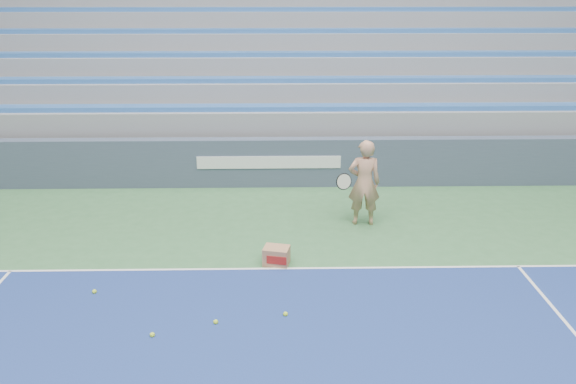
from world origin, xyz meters
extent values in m
cube|color=white|center=(0.00, 11.88, 0.01)|extent=(10.97, 0.05, 0.00)
cube|color=#3D495E|center=(0.00, 15.88, 0.55)|extent=(30.00, 0.30, 1.10)
cube|color=white|center=(0.00, 15.72, 0.60)|extent=(3.20, 0.02, 0.28)
cube|color=gray|center=(0.00, 20.43, 0.55)|extent=(30.00, 8.50, 1.10)
cube|color=gray|center=(0.00, 20.43, 1.35)|extent=(30.00, 8.50, 0.50)
cube|color=#3165B4|center=(0.00, 16.56, 1.66)|extent=(29.60, 0.42, 0.11)
cube|color=gray|center=(0.00, 20.86, 1.85)|extent=(30.00, 7.65, 0.50)
cube|color=#3165B4|center=(0.00, 17.41, 2.16)|extent=(29.60, 0.42, 0.11)
cube|color=gray|center=(0.00, 21.28, 2.35)|extent=(30.00, 6.80, 0.50)
cube|color=#3165B4|center=(0.00, 18.26, 2.66)|extent=(29.60, 0.42, 0.11)
cube|color=gray|center=(0.00, 21.71, 2.85)|extent=(30.00, 5.95, 0.50)
cube|color=#3165B4|center=(0.00, 19.11, 3.16)|extent=(29.60, 0.42, 0.11)
cube|color=gray|center=(0.00, 22.13, 3.35)|extent=(30.00, 5.10, 0.50)
cube|color=#3165B4|center=(0.00, 19.96, 3.66)|extent=(29.60, 0.42, 0.11)
cube|color=gray|center=(0.00, 24.98, 3.65)|extent=(31.00, 0.40, 7.30)
imported|color=tan|center=(1.82, 13.69, 0.83)|extent=(0.62, 0.42, 1.66)
cylinder|color=black|center=(1.47, 13.44, 0.95)|extent=(0.12, 0.27, 0.08)
cylinder|color=beige|center=(1.37, 13.16, 1.05)|extent=(0.29, 0.16, 0.28)
torus|color=black|center=(1.37, 13.16, 1.05)|extent=(0.31, 0.18, 0.30)
cube|color=#A57450|center=(0.17, 12.06, 0.15)|extent=(0.47, 0.39, 0.31)
cube|color=#B21E19|center=(0.17, 11.90, 0.15)|extent=(0.32, 0.08, 0.14)
sphere|color=#C3EC30|center=(-1.46, 10.07, 0.03)|extent=(0.07, 0.07, 0.07)
sphere|color=#C3EC30|center=(-2.55, 11.18, 0.03)|extent=(0.07, 0.07, 0.07)
sphere|color=#C3EC30|center=(-0.66, 10.35, 0.03)|extent=(0.07, 0.07, 0.07)
sphere|color=#C3EC30|center=(0.29, 10.52, 0.03)|extent=(0.07, 0.07, 0.07)
camera|label=1|loc=(0.20, 3.82, 4.38)|focal=35.00mm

